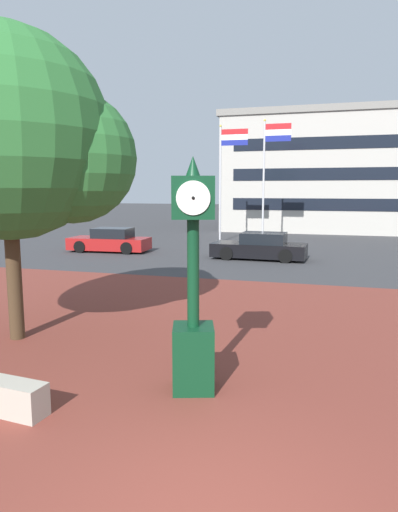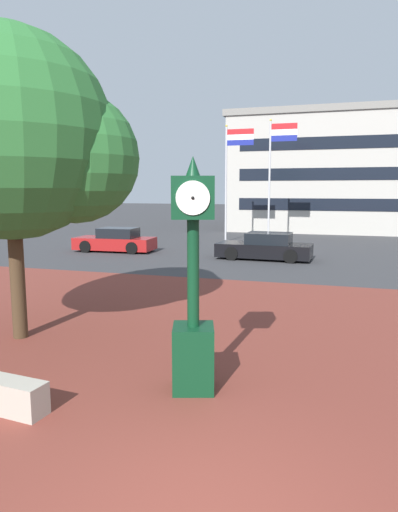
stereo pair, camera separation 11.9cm
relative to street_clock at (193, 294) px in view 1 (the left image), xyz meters
The scene contains 8 objects.
plaza_brick_paving 2.22m from the street_clock, 45.44° to the left, with size 44.00×16.38×0.01m, color brown.
street_clock is the anchor object (origin of this frame).
plaza_tree 5.35m from the street_clock, 159.83° to the left, with size 4.81×4.47×6.69m.
car_street_near 17.79m from the street_clock, 121.33° to the left, with size 4.34×1.98×1.28m.
car_street_mid 14.81m from the street_clock, 94.16° to the left, with size 4.53×2.04×1.28m.
flagpole_primary 21.95m from the street_clock, 101.61° to the left, with size 1.78×0.14×7.29m.
flagpole_secondary 21.59m from the street_clock, 94.51° to the left, with size 1.66×0.14×7.51m.
civic_building 35.50m from the street_clock, 81.78° to the left, with size 23.23×14.07×9.41m.
Camera 1 is at (1.01, -3.79, 3.30)m, focal length 31.91 mm.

